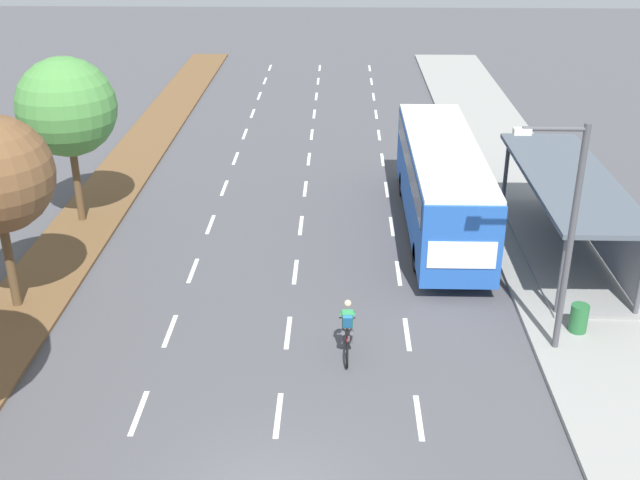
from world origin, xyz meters
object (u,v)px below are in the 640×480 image
(bus, at_px, (442,178))
(bus_shelter, at_px, (574,207))
(cyclist, at_px, (347,331))
(median_tree_third, at_px, (67,107))
(trash_bin, at_px, (579,318))
(streetlight, at_px, (566,225))

(bus, bearing_deg, bus_shelter, -27.56)
(cyclist, xyz_separation_m, median_tree_third, (-10.23, 9.03, 3.77))
(bus_shelter, distance_m, median_tree_third, 18.41)
(bus, distance_m, trash_bin, 8.29)
(cyclist, distance_m, median_tree_third, 14.15)
(trash_bin, bearing_deg, median_tree_third, 155.31)
(trash_bin, bearing_deg, streetlight, -140.73)
(median_tree_third, height_order, trash_bin, median_tree_third)
(median_tree_third, relative_size, trash_bin, 7.38)
(bus_shelter, xyz_separation_m, bus, (-4.28, 2.23, 0.20))
(cyclist, bearing_deg, trash_bin, 10.37)
(streetlight, bearing_deg, bus, 104.58)
(cyclist, relative_size, trash_bin, 2.14)
(bus, height_order, streetlight, streetlight)
(bus_shelter, xyz_separation_m, cyclist, (-7.80, -6.49, -1.08))
(bus, height_order, median_tree_third, median_tree_third)
(median_tree_third, bearing_deg, cyclist, -41.42)
(median_tree_third, xyz_separation_m, streetlight, (15.92, -8.64, -0.67))
(streetlight, bearing_deg, median_tree_third, 151.52)
(bus_shelter, relative_size, bus, 0.85)
(bus_shelter, height_order, trash_bin, bus_shelter)
(bus, xyz_separation_m, cyclist, (-3.52, -8.73, -1.28))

